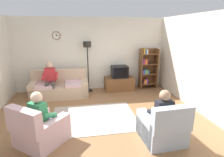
# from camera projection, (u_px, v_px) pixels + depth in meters

# --- Properties ---
(ground_plane) EXTENTS (12.00, 12.00, 0.00)m
(ground_plane) POSITION_uv_depth(u_px,v_px,m) (100.00, 120.00, 4.61)
(ground_plane) COLOR #8C603D
(back_wall_assembly) EXTENTS (6.20, 0.17, 2.70)m
(back_wall_assembly) POSITION_uv_depth(u_px,v_px,m) (91.00, 54.00, 6.77)
(back_wall_assembly) COLOR silver
(back_wall_assembly) RESTS_ON ground_plane
(right_wall) EXTENTS (0.12, 5.80, 2.70)m
(right_wall) POSITION_uv_depth(u_px,v_px,m) (206.00, 65.00, 4.74)
(right_wall) COLOR silver
(right_wall) RESTS_ON ground_plane
(couch) EXTENTS (1.93, 0.94, 0.90)m
(couch) POSITION_uv_depth(u_px,v_px,m) (60.00, 88.00, 6.18)
(couch) COLOR tan
(couch) RESTS_ON ground_plane
(tv_stand) EXTENTS (1.10, 0.56, 0.51)m
(tv_stand) POSITION_uv_depth(u_px,v_px,m) (119.00, 84.00, 6.85)
(tv_stand) COLOR brown
(tv_stand) RESTS_ON ground_plane
(tv) EXTENTS (0.60, 0.49, 0.44)m
(tv) POSITION_uv_depth(u_px,v_px,m) (120.00, 72.00, 6.70)
(tv) COLOR black
(tv) RESTS_ON tv_stand
(bookshelf) EXTENTS (0.68, 0.36, 1.58)m
(bookshelf) POSITION_uv_depth(u_px,v_px,m) (147.00, 68.00, 6.96)
(bookshelf) COLOR brown
(bookshelf) RESTS_ON ground_plane
(floor_lamp) EXTENTS (0.28, 0.28, 1.85)m
(floor_lamp) POSITION_uv_depth(u_px,v_px,m) (87.00, 53.00, 6.43)
(floor_lamp) COLOR black
(floor_lamp) RESTS_ON ground_plane
(armchair_near_window) EXTENTS (1.17, 1.19, 0.90)m
(armchair_near_window) POSITION_uv_depth(u_px,v_px,m) (40.00, 131.00, 3.61)
(armchair_near_window) COLOR beige
(armchair_near_window) RESTS_ON ground_plane
(armchair_near_bookshelf) EXTENTS (0.85, 0.92, 0.90)m
(armchair_near_bookshelf) POSITION_uv_depth(u_px,v_px,m) (162.00, 128.00, 3.71)
(armchair_near_bookshelf) COLOR #9EADBC
(armchair_near_bookshelf) RESTS_ON ground_plane
(area_rug) EXTENTS (2.20, 1.70, 0.01)m
(area_rug) POSITION_uv_depth(u_px,v_px,m) (94.00, 118.00, 4.73)
(area_rug) COLOR #AD9E8E
(area_rug) RESTS_ON ground_plane
(person_on_couch) EXTENTS (0.52, 0.55, 1.24)m
(person_on_couch) POSITION_uv_depth(u_px,v_px,m) (50.00, 78.00, 5.93)
(person_on_couch) COLOR red
(person_on_couch) RESTS_ON ground_plane
(person_in_left_armchair) EXTENTS (0.62, 0.64, 1.12)m
(person_in_left_armchair) POSITION_uv_depth(u_px,v_px,m) (42.00, 115.00, 3.60)
(person_in_left_armchair) COLOR #338C59
(person_in_left_armchair) RESTS_ON ground_plane
(person_in_right_armchair) EXTENTS (0.53, 0.55, 1.12)m
(person_in_right_armchair) POSITION_uv_depth(u_px,v_px,m) (161.00, 112.00, 3.71)
(person_in_right_armchair) COLOR black
(person_in_right_armchair) RESTS_ON ground_plane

